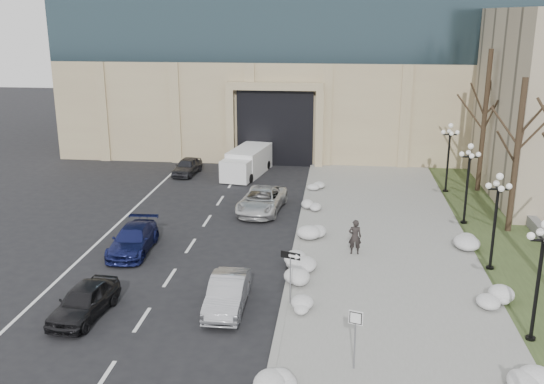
{
  "coord_description": "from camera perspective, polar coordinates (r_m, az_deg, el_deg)",
  "views": [
    {
      "loc": [
        1.03,
        -14.84,
        11.66
      ],
      "look_at": [
        -2.06,
        12.59,
        3.5
      ],
      "focal_mm": 40.0,
      "sensor_mm": 36.0,
      "label": 1
    }
  ],
  "objects": [
    {
      "name": "tree_mid",
      "position": [
        34.73,
        22.22,
        5.03
      ],
      "size": [
        3.2,
        3.2,
        8.5
      ],
      "color": "black",
      "rests_on": "ground"
    },
    {
      "name": "car_b",
      "position": [
        25.13,
        -4.22,
        -9.5
      ],
      "size": [
        1.49,
        4.13,
        1.35
      ],
      "primitive_type": "imported",
      "rotation": [
        0.0,
        0.0,
        0.01
      ],
      "color": "#A2A3A9",
      "rests_on": "ground"
    },
    {
      "name": "lamppost_a",
      "position": [
        23.69,
        23.95,
        -6.29
      ],
      "size": [
        1.18,
        1.18,
        4.76
      ],
      "color": "black",
      "rests_on": "ground"
    },
    {
      "name": "snow_clump_l",
      "position": [
        27.57,
        2.3,
        -7.88
      ],
      "size": [
        1.1,
        1.6,
        0.36
      ],
      "primitive_type": "ellipsoid",
      "color": "silver",
      "rests_on": "sidewalk"
    },
    {
      "name": "lamppost_c",
      "position": [
        35.66,
        17.99,
        1.72
      ],
      "size": [
        1.18,
        1.18,
        4.76
      ],
      "color": "black",
      "rests_on": "ground"
    },
    {
      "name": "snow_clump_f",
      "position": [
        37.37,
        3.76,
        -1.26
      ],
      "size": [
        1.1,
        1.6,
        0.36
      ],
      "primitive_type": "ellipsoid",
      "color": "silver",
      "rests_on": "sidewalk"
    },
    {
      "name": "snow_clump_b",
      "position": [
        20.32,
        0.96,
        -17.53
      ],
      "size": [
        1.1,
        1.6,
        0.36
      ],
      "primitive_type": "ellipsoid",
      "color": "silver",
      "rests_on": "sidewalk"
    },
    {
      "name": "sidewalk",
      "position": [
        31.19,
        10.55,
        -5.66
      ],
      "size": [
        9.0,
        40.0,
        0.12
      ],
      "primitive_type": "cube",
      "color": "gray",
      "rests_on": "ground"
    },
    {
      "name": "car_d",
      "position": [
        36.92,
        -0.98,
        -0.78
      ],
      "size": [
        2.89,
        5.37,
        1.43
      ],
      "primitive_type": "imported",
      "rotation": [
        0.0,
        0.0,
        -0.1
      ],
      "color": "silver",
      "rests_on": "ground"
    },
    {
      "name": "curb",
      "position": [
        31.15,
        2.24,
        -5.39
      ],
      "size": [
        0.3,
        40.0,
        0.14
      ],
      "primitive_type": "cube",
      "color": "gray",
      "rests_on": "ground"
    },
    {
      "name": "snow_clump_d",
      "position": [
        28.96,
        2.49,
        -6.64
      ],
      "size": [
        1.1,
        1.6,
        0.36
      ],
      "primitive_type": "ellipsoid",
      "color": "silver",
      "rests_on": "sidewalk"
    },
    {
      "name": "snow_clump_i",
      "position": [
        27.1,
        20.08,
        -9.4
      ],
      "size": [
        1.1,
        1.6,
        0.36
      ],
      "primitive_type": "ellipsoid",
      "color": "silver",
      "rests_on": "sidewalk"
    },
    {
      "name": "snow_clump_e",
      "position": [
        32.73,
        3.33,
        -3.87
      ],
      "size": [
        1.1,
        1.6,
        0.36
      ],
      "primitive_type": "ellipsoid",
      "color": "silver",
      "rests_on": "sidewalk"
    },
    {
      "name": "car_e",
      "position": [
        45.93,
        -7.99,
        2.41
      ],
      "size": [
        1.82,
        3.81,
        1.26
      ],
      "primitive_type": "imported",
      "rotation": [
        0.0,
        0.0,
        -0.09
      ],
      "color": "#303035",
      "rests_on": "ground"
    },
    {
      "name": "snow_clump_j",
      "position": [
        32.78,
        17.86,
        -4.65
      ],
      "size": [
        1.1,
        1.6,
        0.36
      ],
      "primitive_type": "ellipsoid",
      "color": "silver",
      "rests_on": "sidewalk"
    },
    {
      "name": "pedestrian",
      "position": [
        30.38,
        7.81,
        -4.2
      ],
      "size": [
        0.67,
        0.46,
        1.79
      ],
      "primitive_type": "imported",
      "rotation": [
        0.0,
        0.0,
        3.19
      ],
      "color": "black",
      "rests_on": "sidewalk"
    },
    {
      "name": "tree_far",
      "position": [
        42.29,
        19.51,
        8.05
      ],
      "size": [
        3.2,
        3.2,
        9.5
      ],
      "color": "black",
      "rests_on": "ground"
    },
    {
      "name": "box_truck",
      "position": [
        45.35,
        -2.37,
        2.78
      ],
      "size": [
        3.15,
        6.39,
        1.94
      ],
      "rotation": [
        0.0,
        0.0,
        -0.18
      ],
      "color": "silver",
      "rests_on": "ground"
    },
    {
      "name": "one_way_sign",
      "position": [
        24.67,
        2.05,
        -6.65
      ],
      "size": [
        0.87,
        0.45,
        2.4
      ],
      "rotation": [
        0.0,
        0.0,
        -0.34
      ],
      "color": "slate",
      "rests_on": "ground"
    },
    {
      "name": "grass_strip",
      "position": [
        32.36,
        22.16,
        -5.84
      ],
      "size": [
        4.0,
        40.0,
        0.1
      ],
      "primitive_type": "cube",
      "color": "#344221",
      "rests_on": "ground"
    },
    {
      "name": "car_a",
      "position": [
        25.57,
        -17.27,
        -9.78
      ],
      "size": [
        1.97,
        4.08,
        1.34
      ],
      "primitive_type": "imported",
      "rotation": [
        0.0,
        0.0,
        -0.1
      ],
      "color": "black",
      "rests_on": "ground"
    },
    {
      "name": "lamppost_d",
      "position": [
        41.88,
        16.32,
        3.97
      ],
      "size": [
        1.18,
        1.18,
        4.76
      ],
      "color": "black",
      "rests_on": "ground"
    },
    {
      "name": "snow_clump_c",
      "position": [
        25.17,
        2.55,
        -10.38
      ],
      "size": [
        1.1,
        1.6,
        0.36
      ],
      "primitive_type": "ellipsoid",
      "color": "silver",
      "rests_on": "sidewalk"
    },
    {
      "name": "lamppost_b",
      "position": [
        29.57,
        20.36,
        -1.48
      ],
      "size": [
        1.18,
        1.18,
        4.76
      ],
      "color": "black",
      "rests_on": "ground"
    },
    {
      "name": "snow_clump_g",
      "position": [
        41.35,
        4.25,
        0.48
      ],
      "size": [
        1.1,
        1.6,
        0.36
      ],
      "primitive_type": "ellipsoid",
      "color": "silver",
      "rests_on": "sidewalk"
    },
    {
      "name": "snow_clump_k",
      "position": [
        32.9,
        3.98,
        -3.78
      ],
      "size": [
        1.1,
        1.6,
        0.36
      ],
      "primitive_type": "ellipsoid",
      "color": "silver",
      "rests_on": "sidewalk"
    },
    {
      "name": "car_c",
      "position": [
        31.55,
        -12.94,
        -4.38
      ],
      "size": [
        2.04,
        4.61,
        1.32
      ],
      "primitive_type": "imported",
      "rotation": [
        0.0,
        0.0,
        0.04
      ],
      "color": "navy",
      "rests_on": "ground"
    },
    {
      "name": "keep_sign",
      "position": [
        20.74,
        7.85,
        -12.52
      ],
      "size": [
        0.48,
        0.18,
        2.26
      ],
      "rotation": [
        0.0,
        0.0,
        -0.3
      ],
      "color": "slate",
      "rests_on": "ground"
    }
  ]
}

